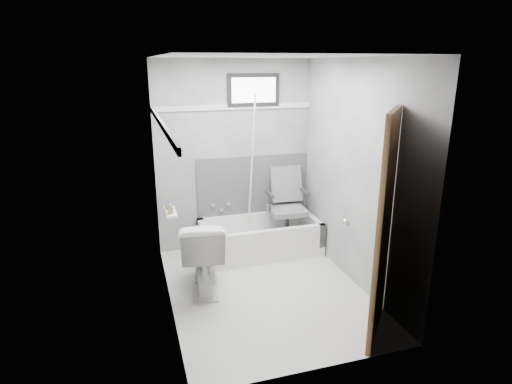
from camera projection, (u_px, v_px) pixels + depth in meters
name	position (u px, v px, depth m)	size (l,w,h in m)	color
floor	(265.00, 290.00, 4.60)	(2.60, 2.60, 0.00)	white
ceiling	(267.00, 56.00, 3.90)	(2.60, 2.60, 0.00)	silver
wall_back	(234.00, 156.00, 5.44)	(2.00, 0.02, 2.40)	slate
wall_front	(323.00, 229.00, 3.06)	(2.00, 0.02, 2.40)	slate
wall_left	(164.00, 191.00, 3.98)	(0.02, 2.60, 2.40)	slate
wall_right	(356.00, 175.00, 4.53)	(0.02, 2.60, 2.40)	slate
bathtub	(260.00, 237.00, 5.46)	(1.50, 0.70, 0.42)	white
office_chair	(287.00, 205.00, 5.50)	(0.54, 0.54, 0.93)	slate
toilet	(203.00, 254.00, 4.53)	(0.46, 0.81, 0.80)	white
door	(432.00, 238.00, 3.41)	(0.78, 0.78, 2.00)	brown
window	(253.00, 90.00, 5.26)	(0.66, 0.04, 0.40)	black
backerboard	(253.00, 185.00, 5.62)	(1.50, 0.02, 0.78)	#4C4C4F
trim_back	(234.00, 107.00, 5.25)	(2.00, 0.02, 0.06)	white
trim_left	(161.00, 124.00, 3.80)	(0.02, 2.60, 0.06)	white
pole	(251.00, 171.00, 5.31)	(0.02, 0.02, 1.95)	white
shelf	(171.00, 212.00, 4.31)	(0.10, 0.32, 0.03)	white
soap_bottle_a	(170.00, 209.00, 4.21)	(0.05, 0.05, 0.12)	olive
soap_bottle_b	(169.00, 205.00, 4.34)	(0.08, 0.08, 0.10)	slate
faucet	(221.00, 207.00, 5.55)	(0.26, 0.10, 0.16)	silver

